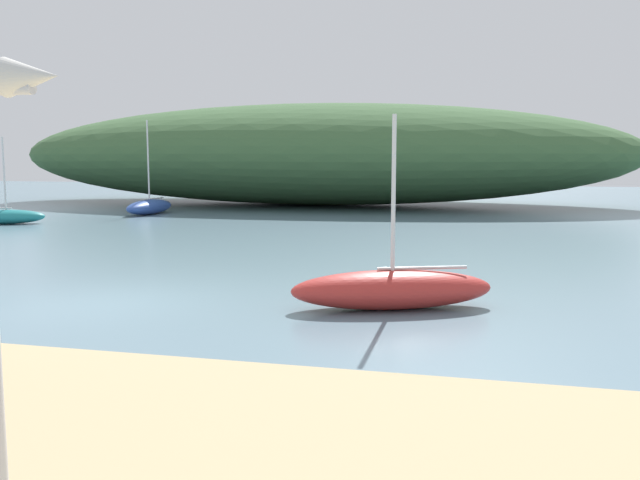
{
  "coord_description": "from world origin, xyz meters",
  "views": [
    {
      "loc": [
        7.06,
        -11.38,
        2.8
      ],
      "look_at": [
        3.55,
        3.03,
        0.98
      ],
      "focal_mm": 37.55,
      "sensor_mm": 36.0,
      "label": 1
    }
  ],
  "objects": [
    {
      "name": "sailboat_inner_mooring",
      "position": [
        -9.23,
        19.23,
        0.38
      ],
      "size": [
        1.38,
        3.88,
        4.68
      ],
      "color": "#2D4C9E",
      "rests_on": "ground"
    },
    {
      "name": "distant_hill",
      "position": [
        -3.13,
        28.42,
        3.03
      ],
      "size": [
        38.19,
        14.6,
        6.06
      ],
      "primitive_type": "ellipsoid",
      "color": "#3D6038",
      "rests_on": "ground"
    },
    {
      "name": "ground_plane",
      "position": [
        0.0,
        0.0,
        0.0
      ],
      "size": [
        120.0,
        120.0,
        0.0
      ],
      "primitive_type": "plane",
      "color": "slate"
    },
    {
      "name": "sailboat_centre_water",
      "position": [
        5.47,
        0.86,
        0.38
      ],
      "size": [
        3.95,
        2.4,
        3.6
      ],
      "color": "#B72D28",
      "rests_on": "ground"
    },
    {
      "name": "sailboat_west_reach",
      "position": [
        -12.75,
        13.17,
        0.33
      ],
      "size": [
        3.31,
        2.22,
        3.7
      ],
      "color": "teal",
      "rests_on": "ground"
    }
  ]
}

